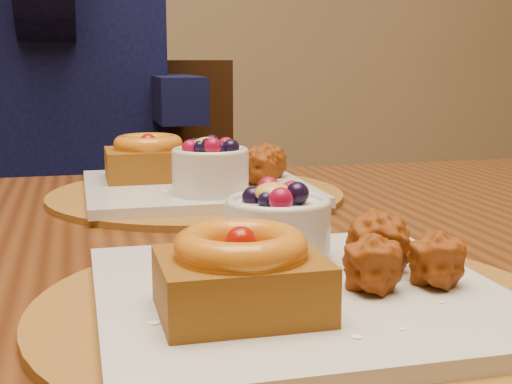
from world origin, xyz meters
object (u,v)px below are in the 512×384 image
Objects in this scene: dining_table at (233,312)px; chair_far at (131,253)px; place_setting_near at (294,281)px; diner at (48,28)px; place_setting_far at (194,179)px.

chair_far reaches higher than dining_table.
diner is (-0.19, 1.10, 0.22)m from place_setting_near.
dining_table is at bearing 89.39° from place_setting_near.
place_setting_near reaches higher than dining_table.
diner is at bearing 175.17° from chair_far.
place_setting_far is at bearing 90.09° from place_setting_near.
chair_far is (-0.04, 0.84, -0.16)m from dining_table.
place_setting_near is 1.00× the size of place_setting_far.
place_setting_near is at bearing -64.02° from diner.
chair_far reaches higher than place_setting_far.
dining_table is 0.96m from diner.
place_setting_near is 1.09m from chair_far.
place_setting_far reaches higher than place_setting_near.
place_setting_near is (-0.00, -0.22, 0.10)m from dining_table.
place_setting_near is 0.43m from place_setting_far.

